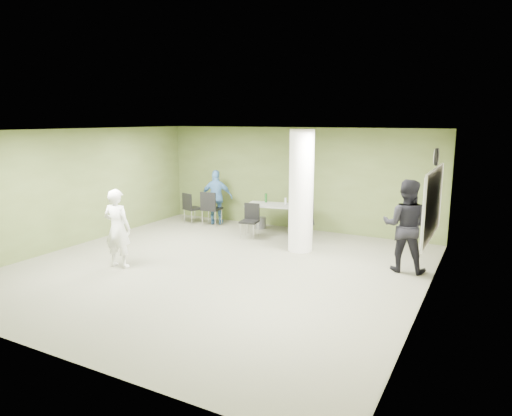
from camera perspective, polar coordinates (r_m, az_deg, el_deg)
The scene contains 17 objects.
floor at distance 9.51m, azimuth -4.79°, elevation -7.48°, with size 8.00×8.00×0.00m, color #5B5B48.
ceiling at distance 9.02m, azimuth -5.08°, elevation 9.63°, with size 8.00×8.00×0.00m, color white.
wall_back at distance 12.67m, azimuth 4.93°, elevation 3.68°, with size 8.00×0.02×2.80m, color #455126.
wall_left at distance 11.80m, azimuth -21.50°, elevation 2.41°, with size 0.02×8.00×2.80m, color #455126.
wall_right_cream at distance 7.79m, azimuth 20.64°, elevation -1.64°, with size 0.02×8.00×2.80m, color beige.
column at distance 10.46m, azimuth 5.67°, elevation 2.11°, with size 0.56×0.56×2.80m, color silver.
whiteboard at distance 8.95m, azimuth 21.21°, elevation 0.54°, with size 0.05×2.30×1.30m.
wall_clock at distance 8.85m, azimuth 21.60°, elevation 5.96°, with size 0.06×0.32×0.32m.
folding_table at distance 12.17m, azimuth 2.67°, elevation 0.21°, with size 1.74×1.00×1.03m.
wastebasket at distance 12.77m, azimuth 0.61°, elevation -1.86°, with size 0.28×0.28×0.32m, color #4C4C4C.
chair_back_left at distance 13.42m, azimuth -8.17°, elevation 0.27°, with size 0.58×0.58×0.91m.
chair_back_right at distance 13.04m, azimuth -5.74°, elevation 0.25°, with size 0.55×0.55×1.00m.
chair_table_left at distance 11.79m, azimuth -0.71°, elevation -1.24°, with size 0.49×0.49×0.87m.
chair_table_right at distance 11.55m, azimuth 6.01°, elevation -1.11°, with size 0.66×0.66×1.01m.
woman_white at distance 9.76m, azimuth -16.94°, elevation -2.46°, with size 0.60×0.39×1.64m, color white.
man_black at distance 9.54m, azimuth 18.18°, elevation -2.12°, with size 0.91×0.71×1.86m, color black.
man_blue at distance 13.26m, azimuth -4.94°, elevation 1.35°, with size 0.93×0.39×1.58m, color teal.
Camera 1 is at (4.91, -7.57, 3.02)m, focal length 32.00 mm.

